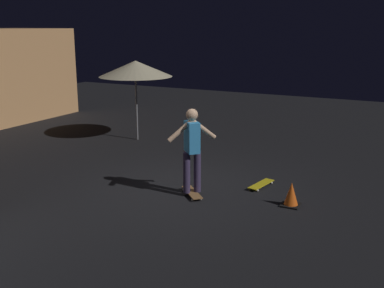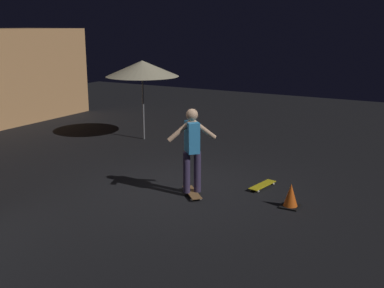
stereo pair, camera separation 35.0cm
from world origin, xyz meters
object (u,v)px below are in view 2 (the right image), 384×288
skateboard_ridden (192,193)px  traffic_cone (291,197)px  skater (192,145)px  patio_umbrella (142,69)px  skateboard_spare (262,185)px

skateboard_ridden → traffic_cone: size_ratio=1.51×
skateboard_ridden → skater: (0.00, -0.00, 0.98)m
patio_umbrella → skateboard_ridden: bearing=-133.9°
patio_umbrella → skateboard_ridden: patio_umbrella is taller
skateboard_ridden → skater: size_ratio=0.42×
skater → skateboard_ridden: bearing=90.0°
skateboard_spare → traffic_cone: bearing=-132.0°
skateboard_spare → skater: size_ratio=0.48×
skater → traffic_cone: skater is taller
skateboard_ridden → skater: 0.98m
skateboard_ridden → skateboard_spare: (1.11, -1.05, 0.00)m
patio_umbrella → traffic_cone: bearing=-119.5°
patio_umbrella → skater: bearing=-133.9°
skater → traffic_cone: 2.10m
skateboard_spare → skater: bearing=136.4°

